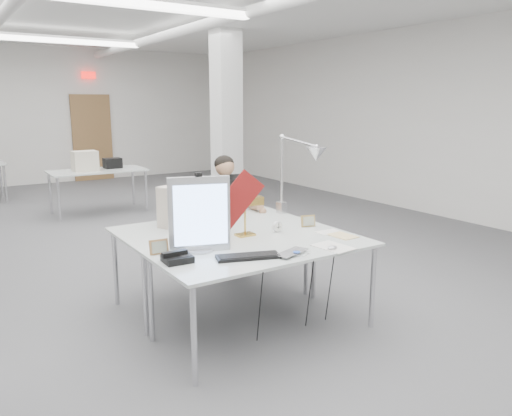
# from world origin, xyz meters

# --- Properties ---
(room_shell) EXTENTS (10.04, 14.04, 3.24)m
(room_shell) POSITION_xyz_m (0.04, 0.13, 1.69)
(room_shell) COLOR #4F4F51
(room_shell) RESTS_ON ground
(desk_main) EXTENTS (1.80, 0.90, 0.02)m
(desk_main) POSITION_xyz_m (0.00, -2.50, 0.74)
(desk_main) COLOR silver
(desk_main) RESTS_ON room_shell
(desk_second) EXTENTS (1.80, 0.90, 0.02)m
(desk_second) POSITION_xyz_m (0.00, -1.60, 0.74)
(desk_second) COLOR silver
(desk_second) RESTS_ON room_shell
(bg_desk_a) EXTENTS (1.60, 0.80, 0.02)m
(bg_desk_a) POSITION_xyz_m (0.20, 3.00, 0.74)
(bg_desk_a) COLOR silver
(bg_desk_a) RESTS_ON room_shell
(office_chair) EXTENTS (0.56, 0.56, 1.00)m
(office_chair) POSITION_xyz_m (0.47, -0.97, 0.50)
(office_chair) COLOR black
(office_chair) RESTS_ON room_shell
(seated_person) EXTENTS (0.55, 0.65, 0.88)m
(seated_person) POSITION_xyz_m (0.47, -1.02, 0.90)
(seated_person) COLOR black
(seated_person) RESTS_ON office_chair
(monitor) EXTENTS (0.47, 0.20, 0.59)m
(monitor) POSITION_xyz_m (-0.49, -2.32, 1.05)
(monitor) COLOR #B7B8BD
(monitor) RESTS_ON desk_main
(pennant) EXTENTS (0.49, 0.17, 0.55)m
(pennant) POSITION_xyz_m (-0.21, -2.35, 1.11)
(pennant) COLOR maroon
(pennant) RESTS_ON monitor
(keyboard) EXTENTS (0.50, 0.30, 0.02)m
(keyboard) POSITION_xyz_m (-0.27, -2.67, 0.77)
(keyboard) COLOR black
(keyboard) RESTS_ON desk_main
(laptop) EXTENTS (0.36, 0.29, 0.02)m
(laptop) POSITION_xyz_m (0.07, -2.82, 0.77)
(laptop) COLOR #A8A8AC
(laptop) RESTS_ON desk_main
(mouse) EXTENTS (0.10, 0.07, 0.03)m
(mouse) POSITION_xyz_m (0.40, -2.85, 0.77)
(mouse) COLOR #B3B3B8
(mouse) RESTS_ON desk_main
(bankers_lamp) EXTENTS (0.29, 0.16, 0.31)m
(bankers_lamp) POSITION_xyz_m (0.05, -2.11, 0.91)
(bankers_lamp) COLOR #BE7C3B
(bankers_lamp) RESTS_ON desk_main
(desk_phone) EXTENTS (0.21, 0.19, 0.05)m
(desk_phone) POSITION_xyz_m (-0.76, -2.47, 0.78)
(desk_phone) COLOR black
(desk_phone) RESTS_ON desk_main
(picture_frame_left) EXTENTS (0.15, 0.05, 0.12)m
(picture_frame_left) POSITION_xyz_m (-0.79, -2.21, 0.81)
(picture_frame_left) COLOR #AC7A4A
(picture_frame_left) RESTS_ON desk_main
(picture_frame_right) EXTENTS (0.14, 0.07, 0.11)m
(picture_frame_right) POSITION_xyz_m (0.72, -2.16, 0.81)
(picture_frame_right) COLOR #A38346
(picture_frame_right) RESTS_ON desk_main
(desk_clock) EXTENTS (0.10, 0.03, 0.10)m
(desk_clock) POSITION_xyz_m (0.36, -2.16, 0.81)
(desk_clock) COLOR silver
(desk_clock) RESTS_ON desk_main
(paper_stack_a) EXTENTS (0.25, 0.34, 0.01)m
(paper_stack_a) POSITION_xyz_m (0.45, -2.81, 0.76)
(paper_stack_a) COLOR silver
(paper_stack_a) RESTS_ON desk_main
(paper_stack_b) EXTENTS (0.18, 0.25, 0.01)m
(paper_stack_b) POSITION_xyz_m (0.76, -2.59, 0.76)
(paper_stack_b) COLOR #D1B57D
(paper_stack_b) RESTS_ON desk_main
(paper_stack_c) EXTENTS (0.22, 0.16, 0.01)m
(paper_stack_c) POSITION_xyz_m (0.74, -2.43, 0.76)
(paper_stack_c) COLOR silver
(paper_stack_c) RESTS_ON desk_main
(beige_monitor) EXTENTS (0.53, 0.52, 0.39)m
(beige_monitor) POSITION_xyz_m (-0.23, -1.53, 0.95)
(beige_monitor) COLOR #BEB09E
(beige_monitor) RESTS_ON desk_second
(architect_lamp) EXTENTS (0.43, 0.76, 0.93)m
(architect_lamp) POSITION_xyz_m (0.85, -1.79, 1.22)
(architect_lamp) COLOR #BABABE
(architect_lamp) RESTS_ON desk_second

